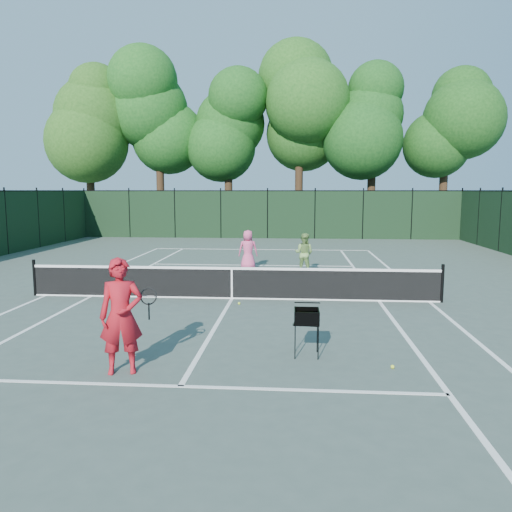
# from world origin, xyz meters

# --- Properties ---
(ground) EXTENTS (90.00, 90.00, 0.00)m
(ground) POSITION_xyz_m (0.00, 0.00, 0.00)
(ground) COLOR #414F47
(ground) RESTS_ON ground
(sideline_doubles_left) EXTENTS (0.10, 23.77, 0.01)m
(sideline_doubles_left) POSITION_xyz_m (-5.49, 0.00, 0.00)
(sideline_doubles_left) COLOR white
(sideline_doubles_left) RESTS_ON ground
(sideline_doubles_right) EXTENTS (0.10, 23.77, 0.01)m
(sideline_doubles_right) POSITION_xyz_m (5.49, 0.00, 0.00)
(sideline_doubles_right) COLOR white
(sideline_doubles_right) RESTS_ON ground
(sideline_singles_left) EXTENTS (0.10, 23.77, 0.01)m
(sideline_singles_left) POSITION_xyz_m (-4.12, 0.00, 0.00)
(sideline_singles_left) COLOR white
(sideline_singles_left) RESTS_ON ground
(sideline_singles_right) EXTENTS (0.10, 23.77, 0.01)m
(sideline_singles_right) POSITION_xyz_m (4.12, 0.00, 0.00)
(sideline_singles_right) COLOR white
(sideline_singles_right) RESTS_ON ground
(baseline_far) EXTENTS (10.97, 0.10, 0.01)m
(baseline_far) POSITION_xyz_m (0.00, 11.88, 0.00)
(baseline_far) COLOR white
(baseline_far) RESTS_ON ground
(service_line_near) EXTENTS (8.23, 0.10, 0.01)m
(service_line_near) POSITION_xyz_m (0.00, -6.40, 0.00)
(service_line_near) COLOR white
(service_line_near) RESTS_ON ground
(service_line_far) EXTENTS (8.23, 0.10, 0.01)m
(service_line_far) POSITION_xyz_m (0.00, 6.40, 0.00)
(service_line_far) COLOR white
(service_line_far) RESTS_ON ground
(center_service_line) EXTENTS (0.10, 12.80, 0.01)m
(center_service_line) POSITION_xyz_m (0.00, 0.00, 0.00)
(center_service_line) COLOR white
(center_service_line) RESTS_ON ground
(tennis_net) EXTENTS (11.69, 0.09, 1.06)m
(tennis_net) POSITION_xyz_m (0.00, 0.00, 0.48)
(tennis_net) COLOR black
(tennis_net) RESTS_ON ground
(fence_far) EXTENTS (24.00, 0.05, 3.00)m
(fence_far) POSITION_xyz_m (0.00, 18.00, 1.50)
(fence_far) COLOR black
(fence_far) RESTS_ON ground
(tree_0) EXTENTS (6.40, 6.40, 13.14)m
(tree_0) POSITION_xyz_m (-13.00, 21.50, 8.16)
(tree_0) COLOR black
(tree_0) RESTS_ON ground
(tree_1) EXTENTS (6.80, 6.80, 13.98)m
(tree_1) POSITION_xyz_m (-8.00, 22.00, 8.69)
(tree_1) COLOR black
(tree_1) RESTS_ON ground
(tree_2) EXTENTS (6.00, 6.00, 12.40)m
(tree_2) POSITION_xyz_m (-3.00, 21.80, 7.73)
(tree_2) COLOR black
(tree_2) RESTS_ON ground
(tree_3) EXTENTS (7.00, 7.00, 14.45)m
(tree_3) POSITION_xyz_m (2.00, 22.30, 9.01)
(tree_3) COLOR black
(tree_3) RESTS_ON ground
(tree_4) EXTENTS (6.20, 6.20, 12.97)m
(tree_4) POSITION_xyz_m (7.00, 21.60, 8.14)
(tree_4) COLOR black
(tree_4) RESTS_ON ground
(tree_5) EXTENTS (5.80, 5.80, 12.23)m
(tree_5) POSITION_xyz_m (12.00, 22.10, 7.71)
(tree_5) COLOR black
(tree_5) RESTS_ON ground
(coach) EXTENTS (0.89, 0.84, 1.95)m
(coach) POSITION_xyz_m (-1.11, -5.87, 0.98)
(coach) COLOR #AC131F
(coach) RESTS_ON ground
(player_pink) EXTENTS (0.79, 0.56, 1.53)m
(player_pink) POSITION_xyz_m (-0.05, 5.36, 0.77)
(player_pink) COLOR #DB4D7F
(player_pink) RESTS_ON ground
(player_green) EXTENTS (0.88, 0.78, 1.49)m
(player_green) POSITION_xyz_m (2.11, 4.61, 0.75)
(player_green) COLOR #77A150
(player_green) RESTS_ON ground
(ball_hopper) EXTENTS (0.51, 0.51, 0.88)m
(ball_hopper) POSITION_xyz_m (2.00, -4.76, 0.74)
(ball_hopper) COLOR black
(ball_hopper) RESTS_ON ground
(loose_ball_near_cart) EXTENTS (0.07, 0.07, 0.07)m
(loose_ball_near_cart) POSITION_xyz_m (3.47, -5.34, 0.03)
(loose_ball_near_cart) COLOR #CBE02D
(loose_ball_near_cart) RESTS_ON ground
(loose_ball_midcourt) EXTENTS (0.07, 0.07, 0.07)m
(loose_ball_midcourt) POSITION_xyz_m (0.28, -0.71, 0.03)
(loose_ball_midcourt) COLOR #D0F432
(loose_ball_midcourt) RESTS_ON ground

